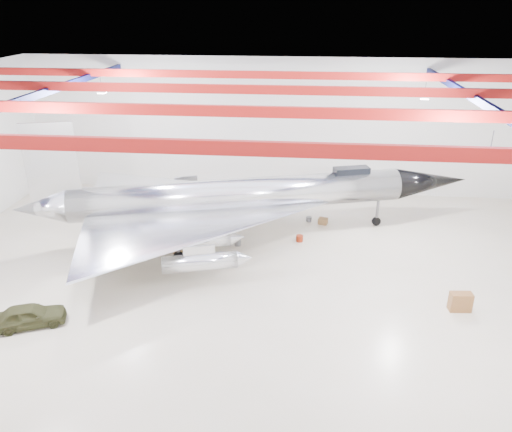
# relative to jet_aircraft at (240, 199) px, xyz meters

# --- Properties ---
(floor) EXTENTS (40.00, 40.00, 0.00)m
(floor) POSITION_rel_jet_aircraft_xyz_m (1.20, -5.66, -2.76)
(floor) COLOR beige
(floor) RESTS_ON ground
(wall_back) EXTENTS (40.00, 0.00, 40.00)m
(wall_back) POSITION_rel_jet_aircraft_xyz_m (1.20, 9.34, 2.74)
(wall_back) COLOR silver
(wall_back) RESTS_ON floor
(ceiling) EXTENTS (40.00, 40.00, 0.00)m
(ceiling) POSITION_rel_jet_aircraft_xyz_m (1.20, -5.66, 8.24)
(ceiling) COLOR #0A0F38
(ceiling) RESTS_ON wall_back
(ceiling_structure) EXTENTS (39.50, 29.50, 1.08)m
(ceiling_structure) POSITION_rel_jet_aircraft_xyz_m (1.20, -5.66, 7.57)
(ceiling_structure) COLOR maroon
(ceiling_structure) RESTS_ON ceiling
(jet_aircraft) EXTENTS (30.11, 21.88, 8.41)m
(jet_aircraft) POSITION_rel_jet_aircraft_xyz_m (0.00, 0.00, 0.00)
(jet_aircraft) COLOR silver
(jet_aircraft) RESTS_ON floor
(jeep) EXTENTS (3.72, 2.62, 1.17)m
(jeep) POSITION_rel_jet_aircraft_xyz_m (-9.06, -11.26, -2.17)
(jeep) COLOR #313319
(jeep) RESTS_ON floor
(desk) EXTENTS (1.16, 0.65, 1.03)m
(desk) POSITION_rel_jet_aircraft_xyz_m (12.60, -7.70, -2.24)
(desk) COLOR brown
(desk) RESTS_ON floor
(crate_ply) EXTENTS (0.63, 0.52, 0.41)m
(crate_ply) POSITION_rel_jet_aircraft_xyz_m (-3.65, -2.81, -2.55)
(crate_ply) COLOR olive
(crate_ply) RESTS_ON floor
(toolbox_red) EXTENTS (0.51, 0.44, 0.30)m
(toolbox_red) POSITION_rel_jet_aircraft_xyz_m (-1.72, 4.04, -2.61)
(toolbox_red) COLOR maroon
(toolbox_red) RESTS_ON floor
(engine_drum) EXTENTS (0.56, 0.56, 0.40)m
(engine_drum) POSITION_rel_jet_aircraft_xyz_m (0.02, -1.36, -2.56)
(engine_drum) COLOR #59595B
(engine_drum) RESTS_ON floor
(parts_bin) EXTENTS (0.76, 0.67, 0.44)m
(parts_bin) POSITION_rel_jet_aircraft_xyz_m (5.72, 2.69, -2.54)
(parts_bin) COLOR olive
(parts_bin) RESTS_ON floor
(crate_small) EXTENTS (0.45, 0.39, 0.27)m
(crate_small) POSITION_rel_jet_aircraft_xyz_m (-3.73, 1.72, -2.62)
(crate_small) COLOR #59595B
(crate_small) RESTS_ON floor
(tool_chest) EXTENTS (0.51, 0.51, 0.43)m
(tool_chest) POSITION_rel_jet_aircraft_xyz_m (4.08, -0.35, -2.54)
(tool_chest) COLOR maroon
(tool_chest) RESTS_ON floor
(oil_barrel) EXTENTS (0.65, 0.54, 0.42)m
(oil_barrel) POSITION_rel_jet_aircraft_xyz_m (-1.67, 1.00, -2.55)
(oil_barrel) COLOR olive
(oil_barrel) RESTS_ON floor
(spares_box) EXTENTS (0.46, 0.46, 0.35)m
(spares_box) POSITION_rel_jet_aircraft_xyz_m (4.69, 3.05, -2.58)
(spares_box) COLOR #59595B
(spares_box) RESTS_ON floor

